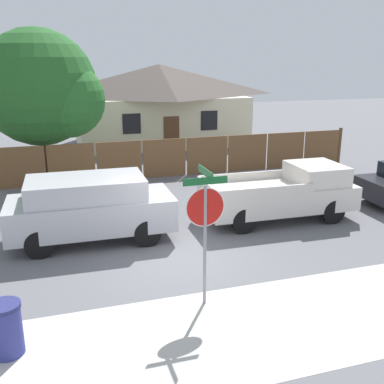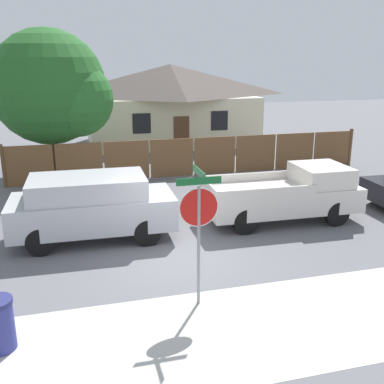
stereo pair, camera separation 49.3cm
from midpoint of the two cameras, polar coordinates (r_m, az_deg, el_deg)
The scene contains 8 objects.
ground_plane at distance 12.18m, azimuth -0.86°, elevation -8.24°, with size 80.00×80.00×0.00m, color slate.
sidewalk_strip at distance 9.17m, azimuth 4.90°, elevation -17.36°, with size 36.00×3.20×0.01m.
wooden_fence at distance 20.35m, azimuth 0.91°, elevation 4.52°, with size 16.22×0.12×1.80m.
house at distance 28.11m, azimuth -2.24°, elevation 11.23°, with size 10.77×6.08×4.79m.
oak_tree at distance 20.63m, azimuth -16.43°, elevation 12.34°, with size 5.20×4.95×6.40m.
red_suv at distance 13.29m, azimuth -11.55°, elevation -1.65°, with size 4.71×2.11×1.89m.
orange_pickup at distance 14.98m, azimuth 12.98°, elevation -0.27°, with size 5.00×2.08×1.77m.
stop_sign at distance 9.22m, azimuth 2.40°, elevation -2.94°, with size 0.94×0.85×3.01m.
Camera 2 is at (-2.44, -10.79, 5.12)m, focal length 42.00 mm.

